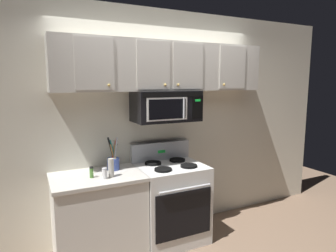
{
  "coord_description": "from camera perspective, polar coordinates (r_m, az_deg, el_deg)",
  "views": [
    {
      "loc": [
        -1.45,
        -2.5,
        1.85
      ],
      "look_at": [
        0.0,
        0.49,
        1.35
      ],
      "focal_mm": 31.29,
      "sensor_mm": 36.0,
      "label": 1
    }
  ],
  "objects": [
    {
      "name": "back_wall",
      "position": [
        3.63,
        -2.07,
        0.63
      ],
      "size": [
        5.2,
        0.1,
        2.7
      ],
      "primitive_type": "cube",
      "color": "silver",
      "rests_on": "ground_plane"
    },
    {
      "name": "stove_range",
      "position": [
        3.54,
        0.48,
        -14.4
      ],
      "size": [
        0.76,
        0.69,
        1.12
      ],
      "color": "white",
      "rests_on": "ground_plane"
    },
    {
      "name": "over_range_microwave",
      "position": [
        3.38,
        -0.38,
        3.89
      ],
      "size": [
        0.76,
        0.43,
        0.35
      ],
      "color": "black"
    },
    {
      "name": "upper_cabinets",
      "position": [
        3.4,
        -0.61,
        11.51
      ],
      "size": [
        2.5,
        0.36,
        0.55
      ],
      "color": "#BCB7AD"
    },
    {
      "name": "counter_segment",
      "position": [
        3.3,
        -13.34,
        -16.74
      ],
      "size": [
        0.93,
        0.65,
        0.9
      ],
      "color": "white",
      "rests_on": "ground_plane"
    },
    {
      "name": "utensil_crock_blue",
      "position": [
        3.26,
        -10.58,
        -6.73
      ],
      "size": [
        0.13,
        0.13,
        0.37
      ],
      "color": "#384C9E",
      "rests_on": "counter_segment"
    },
    {
      "name": "salt_shaker",
      "position": [
        2.99,
        -12.24,
        -9.04
      ],
      "size": [
        0.05,
        0.05,
        0.11
      ],
      "color": "white",
      "rests_on": "counter_segment"
    },
    {
      "name": "pepper_mill",
      "position": [
        3.03,
        -11.03,
        -7.99
      ],
      "size": [
        0.06,
        0.06,
        0.19
      ],
      "primitive_type": "cylinder",
      "color": "#B7B2A8",
      "rests_on": "counter_segment"
    },
    {
      "name": "spice_jar",
      "position": [
        3.06,
        -14.68,
        -8.71
      ],
      "size": [
        0.04,
        0.04,
        0.11
      ],
      "color": "#4C7F33",
      "rests_on": "counter_segment"
    }
  ]
}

